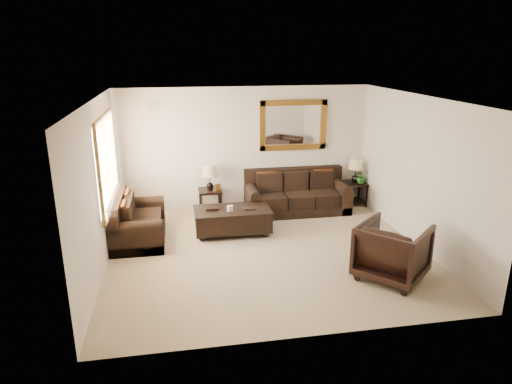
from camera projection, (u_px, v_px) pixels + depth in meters
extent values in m
cube|color=tan|center=(267.00, 253.00, 8.09)|extent=(5.50, 5.00, 0.01)
cube|color=white|center=(268.00, 99.00, 7.27)|extent=(5.50, 5.00, 0.01)
cube|color=beige|center=(245.00, 149.00, 10.02)|extent=(5.50, 0.01, 2.70)
cube|color=beige|center=(311.00, 238.00, 5.33)|extent=(5.50, 0.01, 2.70)
cube|color=beige|center=(98.00, 188.00, 7.22)|extent=(0.01, 5.00, 2.70)
cube|color=beige|center=(418.00, 172.00, 8.14)|extent=(0.01, 5.00, 2.70)
cube|color=white|center=(105.00, 163.00, 8.00)|extent=(0.01, 1.80, 1.50)
cube|color=brown|center=(103.00, 117.00, 7.77)|extent=(0.06, 1.96, 0.08)
cube|color=brown|center=(112.00, 205.00, 8.25)|extent=(0.06, 1.96, 0.08)
cube|color=brown|center=(99.00, 177.00, 7.13)|extent=(0.06, 0.08, 1.50)
cube|color=brown|center=(114.00, 151.00, 8.89)|extent=(0.06, 0.08, 1.50)
cube|color=brown|center=(107.00, 162.00, 8.01)|extent=(0.05, 0.05, 1.50)
cube|color=#4D260F|center=(293.00, 125.00, 10.02)|extent=(1.50, 0.06, 1.10)
cube|color=white|center=(293.00, 125.00, 10.04)|extent=(1.26, 0.01, 0.86)
cube|color=#999999|center=(154.00, 105.00, 9.39)|extent=(0.25, 0.02, 0.18)
cube|color=black|center=(297.00, 208.00, 10.12)|extent=(2.23, 0.96, 0.18)
cube|color=black|center=(293.00, 177.00, 10.28)|extent=(2.23, 0.22, 0.46)
cube|color=black|center=(271.00, 200.00, 9.93)|extent=(0.57, 0.79, 0.27)
cube|color=black|center=(297.00, 198.00, 10.03)|extent=(0.57, 0.79, 0.27)
cube|color=black|center=(323.00, 197.00, 10.13)|extent=(0.57, 0.79, 0.27)
cube|color=black|center=(252.00, 203.00, 9.89)|extent=(0.22, 0.96, 0.54)
cylinder|color=black|center=(252.00, 191.00, 9.81)|extent=(0.22, 0.94, 0.22)
cube|color=black|center=(340.00, 197.00, 10.23)|extent=(0.22, 0.96, 0.54)
cylinder|color=black|center=(341.00, 186.00, 10.15)|extent=(0.22, 0.94, 0.22)
cube|color=#6B2C0E|center=(267.00, 181.00, 10.00)|extent=(0.43, 0.19, 0.44)
cube|color=#6B2C0E|center=(323.00, 178.00, 10.22)|extent=(0.43, 0.19, 0.44)
cube|color=black|center=(140.00, 235.00, 8.62)|extent=(0.94, 1.58, 0.18)
cube|color=black|center=(117.00, 208.00, 8.39)|extent=(0.22, 1.58, 0.44)
cube|color=black|center=(139.00, 230.00, 8.29)|extent=(0.77, 0.55, 0.27)
cube|color=black|center=(141.00, 219.00, 8.83)|extent=(0.77, 0.55, 0.27)
cube|color=black|center=(136.00, 241.00, 7.93)|extent=(0.94, 0.22, 0.52)
cylinder|color=black|center=(135.00, 227.00, 7.85)|extent=(0.92, 0.22, 0.22)
cube|color=black|center=(141.00, 214.00, 9.21)|extent=(0.94, 0.22, 0.52)
cylinder|color=black|center=(140.00, 202.00, 9.13)|extent=(0.92, 0.22, 0.22)
cube|color=#6B2C0E|center=(126.00, 213.00, 8.11)|extent=(0.18, 0.41, 0.43)
cube|color=#6B2C0E|center=(129.00, 202.00, 8.74)|extent=(0.18, 0.41, 0.43)
cube|color=black|center=(210.00, 191.00, 9.87)|extent=(0.50, 0.50, 0.05)
cube|color=black|center=(211.00, 209.00, 9.99)|extent=(0.42, 0.42, 0.03)
cylinder|color=black|center=(201.00, 206.00, 9.71)|extent=(0.05, 0.05, 0.50)
cylinder|color=black|center=(221.00, 205.00, 9.79)|extent=(0.05, 0.05, 0.50)
cylinder|color=black|center=(200.00, 200.00, 10.11)|extent=(0.05, 0.05, 0.50)
cylinder|color=black|center=(219.00, 199.00, 10.18)|extent=(0.05, 0.05, 0.50)
sphere|color=black|center=(210.00, 186.00, 9.83)|extent=(0.15, 0.15, 0.15)
cylinder|color=black|center=(210.00, 179.00, 9.78)|extent=(0.02, 0.02, 0.32)
cone|color=tan|center=(209.00, 170.00, 9.73)|extent=(0.34, 0.34, 0.23)
cube|color=#4D260F|center=(218.00, 187.00, 9.78)|extent=(0.14, 0.09, 0.15)
cube|color=black|center=(355.00, 183.00, 10.42)|extent=(0.50, 0.50, 0.05)
cube|color=black|center=(354.00, 200.00, 10.55)|extent=(0.42, 0.42, 0.03)
cylinder|color=black|center=(349.00, 198.00, 10.27)|extent=(0.05, 0.05, 0.50)
cylinder|color=black|center=(366.00, 197.00, 10.34)|extent=(0.05, 0.05, 0.50)
cylinder|color=black|center=(342.00, 192.00, 10.67)|extent=(0.05, 0.05, 0.50)
cylinder|color=black|center=(359.00, 191.00, 10.74)|extent=(0.05, 0.05, 0.50)
sphere|color=black|center=(355.00, 178.00, 10.39)|extent=(0.15, 0.15, 0.15)
cylinder|color=black|center=(355.00, 171.00, 10.34)|extent=(0.02, 0.02, 0.33)
cone|color=tan|center=(356.00, 164.00, 10.28)|extent=(0.34, 0.34, 0.24)
sphere|color=black|center=(202.00, 238.00, 8.58)|extent=(0.13, 0.13, 0.13)
sphere|color=black|center=(266.00, 234.00, 8.78)|extent=(0.13, 0.13, 0.13)
sphere|color=black|center=(201.00, 227.00, 9.10)|extent=(0.13, 0.13, 0.13)
sphere|color=black|center=(261.00, 223.00, 9.30)|extent=(0.13, 0.13, 0.13)
cube|color=black|center=(232.00, 219.00, 8.87)|extent=(1.45, 0.78, 0.41)
cube|color=black|center=(232.00, 210.00, 8.81)|extent=(1.48, 0.80, 0.04)
cube|color=black|center=(212.00, 208.00, 8.79)|extent=(0.24, 0.17, 0.03)
cube|color=black|center=(250.00, 208.00, 8.81)|extent=(0.22, 0.16, 0.03)
cube|color=white|center=(230.00, 208.00, 8.68)|extent=(0.11, 0.09, 0.11)
imported|color=black|center=(393.00, 249.00, 7.07)|extent=(1.32, 1.32, 0.99)
imported|color=#236121|center=(361.00, 178.00, 10.31)|extent=(0.36, 0.39, 0.26)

